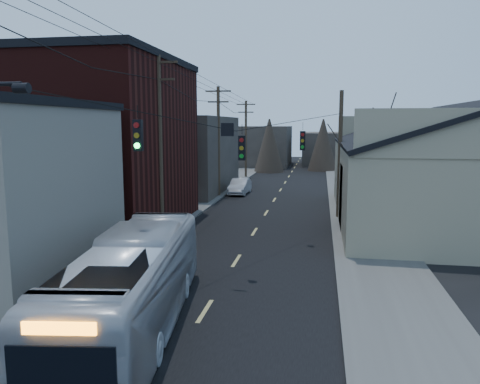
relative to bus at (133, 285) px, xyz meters
The scene contains 12 objects.
road_surface 23.94m from the bus, 85.76° to the left, with size 9.00×110.00×0.02m, color black.
sidewalk_left 24.34m from the bus, 101.24° to the left, with size 4.00×110.00×0.12m, color #474744.
sidewalk_right 25.26m from the bus, 70.87° to the left, with size 4.00×110.00×0.12m, color #474744.
building_brick 16.48m from the bus, 120.77° to the left, with size 10.00×12.00×10.00m, color black.
building_left_far 30.88m from the bus, 104.54° to the left, with size 9.00×14.00×7.00m, color #342F2A.
warehouse 23.96m from the bus, 51.90° to the left, with size 16.16×20.60×7.73m.
building_far_left 59.00m from the bus, 94.12° to the left, with size 10.00×12.00×6.00m, color #342F2A.
building_far_right 64.44m from the bus, 82.18° to the left, with size 12.00×14.00×5.00m, color #342F2A.
bare_tree 16.25m from the bus, 59.14° to the left, with size 0.40×0.40×7.20m, color black.
utility_lines 18.35m from the bus, 94.29° to the left, with size 11.24×45.28×10.50m.
bus is the anchor object (origin of this frame).
parked_car 28.64m from the bus, 93.34° to the left, with size 1.48×4.24×1.40m, color #A7A9AF.
Camera 1 is at (3.75, -6.71, 6.30)m, focal length 35.00 mm.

